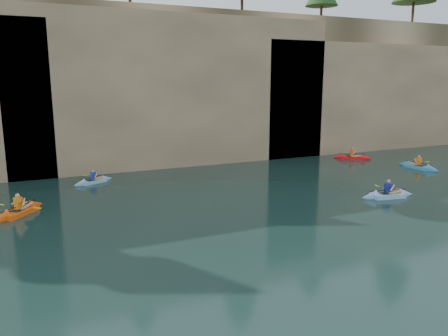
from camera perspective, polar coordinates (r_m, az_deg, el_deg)
name	(u,v)px	position (r m, az deg, el deg)	size (l,w,h in m)	color
ground	(368,308)	(13.80, 18.29, -16.99)	(160.00, 160.00, 0.00)	black
cliff	(132,84)	(39.68, -11.99, 10.71)	(70.00, 16.00, 12.00)	tan
cliff_slab_center	(180,89)	(33.08, -5.74, 10.24)	(24.00, 2.40, 11.40)	tan
cliff_slab_east	(385,95)	(43.75, 20.31, 8.89)	(26.00, 2.40, 9.84)	tan
sea_cave_center	(102,150)	(31.42, -15.64, 2.28)	(3.50, 1.00, 3.20)	black
sea_cave_east	(277,131)	(36.09, 6.89, 4.83)	(5.00, 1.00, 4.50)	black
kayaker_orange	(19,212)	(23.38, -25.20, -5.17)	(2.80, 3.15, 1.31)	#E8520E
kayaker_ltblue_near	(388,195)	(25.79, 20.58, -3.31)	(3.29, 2.47, 1.27)	#8EBBEE
kayaker_ltblue_mid	(93,181)	(28.68, -16.70, -1.64)	(2.80, 1.95, 1.06)	#7EB4D3
kayaker_blue_east	(418,167)	(34.92, 24.04, 0.18)	(2.39, 3.47, 1.22)	#419DDE
kayaker_extra_east	(352,157)	(37.10, 16.40, 1.34)	(2.78, 2.57, 1.17)	red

